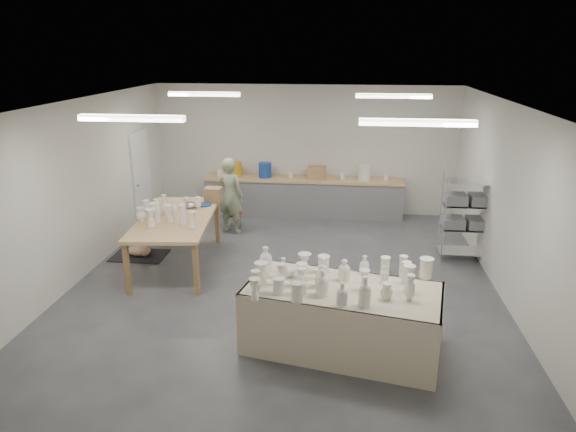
# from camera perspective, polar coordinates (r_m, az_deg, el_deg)

# --- Properties ---
(room) EXTENTS (8.00, 8.02, 3.00)m
(room) POSITION_cam_1_polar(r_m,az_deg,el_deg) (8.22, -1.06, 5.97)
(room) COLOR #424449
(room) RESTS_ON ground
(back_counter) EXTENTS (4.60, 0.60, 1.24)m
(back_counter) POSITION_cam_1_polar(r_m,az_deg,el_deg) (12.07, 1.66, 2.31)
(back_counter) COLOR tan
(back_counter) RESTS_ON ground
(wire_shelf) EXTENTS (0.88, 0.48, 1.80)m
(wire_shelf) POSITION_cam_1_polar(r_m,az_deg,el_deg) (9.98, 19.20, 0.40)
(wire_shelf) COLOR silver
(wire_shelf) RESTS_ON ground
(drying_table) EXTENTS (2.67, 1.65, 1.24)m
(drying_table) POSITION_cam_1_polar(r_m,az_deg,el_deg) (6.86, 5.84, -10.99)
(drying_table) COLOR olive
(drying_table) RESTS_ON ground
(work_table) EXTENTS (1.48, 2.60, 1.31)m
(work_table) POSITION_cam_1_polar(r_m,az_deg,el_deg) (9.38, -12.24, -0.02)
(work_table) COLOR tan
(work_table) RESTS_ON ground
(rug) EXTENTS (1.00, 0.70, 0.02)m
(rug) POSITION_cam_1_polar(r_m,az_deg,el_deg) (10.25, -16.17, -4.24)
(rug) COLOR black
(rug) RESTS_ON ground
(cat) EXTENTS (0.53, 0.45, 0.19)m
(cat) POSITION_cam_1_polar(r_m,az_deg,el_deg) (10.19, -16.14, -3.72)
(cat) COLOR white
(cat) RESTS_ON rug
(potter) EXTENTS (0.69, 0.56, 1.63)m
(potter) POSITION_cam_1_polar(r_m,az_deg,el_deg) (10.92, -6.43, 2.28)
(potter) COLOR #939F7B
(potter) RESTS_ON ground
(red_stool) EXTENTS (0.42, 0.42, 0.33)m
(red_stool) POSITION_cam_1_polar(r_m,az_deg,el_deg) (11.33, -6.04, 0.14)
(red_stool) COLOR #A21718
(red_stool) RESTS_ON ground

